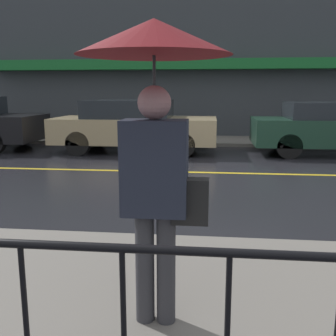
# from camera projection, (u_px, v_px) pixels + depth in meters

# --- Properties ---
(ground_plane) EXTENTS (80.00, 80.00, 0.00)m
(ground_plane) POSITION_uv_depth(u_px,v_px,m) (233.00, 173.00, 8.19)
(ground_plane) COLOR black
(sidewalk_near) EXTENTS (28.00, 2.98, 0.10)m
(sidewalk_near) POSITION_uv_depth(u_px,v_px,m) (275.00, 320.00, 2.84)
(sidewalk_near) COLOR slate
(sidewalk_near) RESTS_ON ground_plane
(sidewalk_far) EXTENTS (28.00, 2.19, 0.10)m
(sidewalk_far) POSITION_uv_depth(u_px,v_px,m) (225.00, 141.00, 13.14)
(sidewalk_far) COLOR slate
(sidewalk_far) RESTS_ON ground_plane
(lane_marking) EXTENTS (25.20, 0.12, 0.01)m
(lane_marking) POSITION_uv_depth(u_px,v_px,m) (233.00, 173.00, 8.19)
(lane_marking) COLOR gold
(lane_marking) RESTS_ON ground_plane
(building_storefront) EXTENTS (28.00, 0.85, 6.33)m
(building_storefront) POSITION_uv_depth(u_px,v_px,m) (226.00, 49.00, 13.73)
(building_storefront) COLOR #383D42
(building_storefront) RESTS_ON ground_plane
(pedestrian) EXTENTS (0.97, 0.97, 2.01)m
(pedestrian) POSITION_uv_depth(u_px,v_px,m) (155.00, 93.00, 2.46)
(pedestrian) COLOR #333338
(pedestrian) RESTS_ON sidewalk_near
(car_tan) EXTENTS (4.49, 1.94, 1.44)m
(car_tan) POSITION_uv_depth(u_px,v_px,m) (134.00, 125.00, 11.02)
(car_tan) COLOR tan
(car_tan) RESTS_ON ground_plane
(car_dark_green) EXTENTS (4.37, 1.78, 1.39)m
(car_dark_green) POSITION_uv_depth(u_px,v_px,m) (335.00, 128.00, 10.45)
(car_dark_green) COLOR #193828
(car_dark_green) RESTS_ON ground_plane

